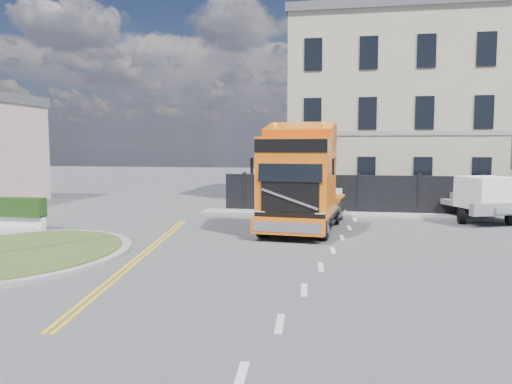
# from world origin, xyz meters

# --- Properties ---
(ground) EXTENTS (120.00, 120.00, 0.00)m
(ground) POSITION_xyz_m (0.00, 0.00, 0.00)
(ground) COLOR #424244
(ground) RESTS_ON ground
(traffic_island) EXTENTS (6.80, 6.80, 0.17)m
(traffic_island) POSITION_xyz_m (-7.00, -3.00, 0.08)
(traffic_island) COLOR gray
(traffic_island) RESTS_ON ground
(hoarding_fence) EXTENTS (18.80, 0.25, 2.00)m
(hoarding_fence) POSITION_xyz_m (6.55, 9.00, 1.00)
(hoarding_fence) COLOR black
(hoarding_fence) RESTS_ON ground
(georgian_building) EXTENTS (12.30, 10.30, 12.80)m
(georgian_building) POSITION_xyz_m (6.00, 16.50, 5.77)
(georgian_building) COLOR #B1A78D
(georgian_building) RESTS_ON ground
(pavement_far) EXTENTS (20.00, 1.60, 0.12)m
(pavement_far) POSITION_xyz_m (6.00, 8.10, 0.06)
(pavement_far) COLOR gray
(pavement_far) RESTS_ON ground
(truck) EXTENTS (3.35, 7.44, 4.33)m
(truck) POSITION_xyz_m (1.53, 3.07, 1.94)
(truck) COLOR black
(truck) RESTS_ON ground
(flatbed_pickup) EXTENTS (3.95, 5.66, 2.14)m
(flatbed_pickup) POSITION_xyz_m (9.54, 7.01, 1.15)
(flatbed_pickup) COLOR slate
(flatbed_pickup) RESTS_ON ground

